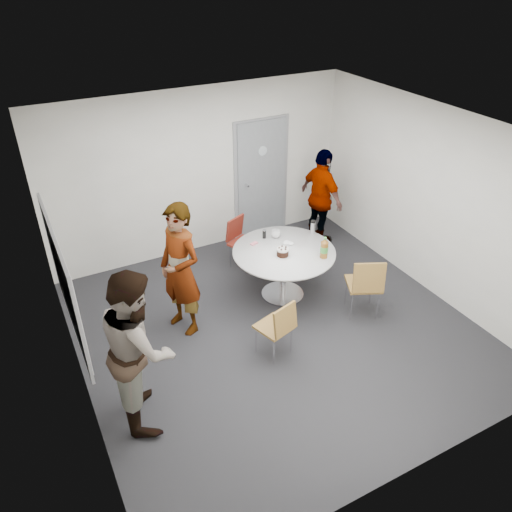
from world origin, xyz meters
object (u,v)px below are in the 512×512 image
door (261,179)px  person_left (139,347)px  chair_far (240,238)px  table (286,257)px  person_right (321,198)px  person_main (180,270)px  whiteboard (64,281)px  chair_near_right (366,282)px  chair_near_left (279,325)px

door → person_left: door is taller
chair_far → table: bearing=76.8°
chair_far → person_left: person_left is taller
table → person_right: bearing=39.1°
chair_far → person_main: bearing=12.9°
door → person_main: size_ratio=1.16×
whiteboard → person_right: whiteboard is taller
door → person_main: (-2.17, -1.86, -0.11)m
door → table: size_ratio=1.45×
door → chair_near_right: size_ratio=2.27×
chair_near_left → person_left: 1.77m
table → chair_far: 1.07m
whiteboard → chair_near_left: (2.23, -0.66, -0.96)m
whiteboard → chair_far: 3.26m
whiteboard → person_main: whiteboard is taller
chair_near_left → whiteboard: bearing=146.7°
chair_near_right → person_left: 3.18m
chair_far → person_left: (-2.24, -2.22, 0.42)m
door → chair_near_right: door is taller
whiteboard → chair_near_left: whiteboard is taller
chair_near_left → person_right: 3.02m
door → chair_near_left: size_ratio=2.61×
table → chair_near_left: 1.33m
door → whiteboard: door is taller
table → person_main: person_main is taller
person_main → person_left: 1.46m
whiteboard → chair_near_left: bearing=-16.5°
person_left → person_right: (3.79, 2.26, -0.08)m
table → chair_near_left: bearing=-124.1°
chair_far → chair_near_left: bearing=51.3°
door → chair_near_left: door is taller
person_main → person_left: size_ratio=0.99×
chair_near_left → person_right: (2.07, 2.18, 0.35)m
chair_near_left → person_main: size_ratio=0.44×
whiteboard → chair_near_left: size_ratio=2.34×
person_main → person_left: (-0.88, -1.17, 0.01)m
person_left → whiteboard: bearing=44.2°
whiteboard → chair_far: bearing=28.1°
door → whiteboard: (-3.56, -2.28, 0.42)m
person_main → person_right: person_main is taller
table → person_right: 1.73m
chair_near_right → person_left: person_left is taller
table → chair_near_right: 1.18m
table → chair_near_right: table is taller
whiteboard → chair_near_left: 2.51m
table → whiteboard: bearing=-171.8°
door → person_left: bearing=-135.2°
whiteboard → person_left: (0.51, -0.75, -0.53)m
chair_near_left → door: bearing=48.8°
whiteboard → table: 3.10m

